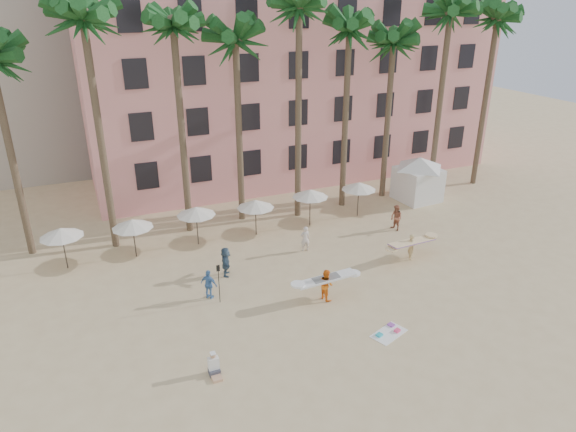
% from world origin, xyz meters
% --- Properties ---
extents(ground, '(120.00, 120.00, 0.00)m').
position_xyz_m(ground, '(0.00, 0.00, 0.00)').
color(ground, '#D1B789').
rests_on(ground, ground).
extents(pink_hotel, '(35.00, 14.00, 16.00)m').
position_xyz_m(pink_hotel, '(7.00, 26.00, 8.00)').
color(pink_hotel, pink).
rests_on(pink_hotel, ground).
extents(palm_row, '(44.40, 5.40, 16.30)m').
position_xyz_m(palm_row, '(0.51, 15.00, 12.97)').
color(palm_row, brown).
rests_on(palm_row, ground).
extents(umbrella_row, '(22.50, 2.70, 2.73)m').
position_xyz_m(umbrella_row, '(-3.00, 12.50, 2.33)').
color(umbrella_row, '#332B23').
rests_on(umbrella_row, ground).
extents(cabana, '(4.85, 4.85, 3.50)m').
position_xyz_m(cabana, '(13.02, 13.65, 2.07)').
color(cabana, silver).
rests_on(cabana, ground).
extents(beach_towel, '(2.04, 1.57, 0.14)m').
position_xyz_m(beach_towel, '(1.11, -0.54, 0.03)').
color(beach_towel, white).
rests_on(beach_towel, ground).
extents(carrier_yellow, '(3.49, 1.36, 1.66)m').
position_xyz_m(carrier_yellow, '(6.61, 5.41, 0.96)').
color(carrier_yellow, tan).
rests_on(carrier_yellow, ground).
extents(carrier_white, '(3.27, 0.96, 1.75)m').
position_xyz_m(carrier_white, '(-0.31, 3.40, 0.94)').
color(carrier_white, orange).
rests_on(carrier_white, ground).
extents(beachgoers, '(15.11, 4.47, 1.81)m').
position_xyz_m(beachgoers, '(-0.41, 8.11, 0.88)').
color(beachgoers, '#3A5065').
rests_on(beachgoers, ground).
extents(paddle, '(0.18, 0.04, 2.23)m').
position_xyz_m(paddle, '(-5.64, 5.30, 1.41)').
color(paddle, black).
rests_on(paddle, ground).
extents(seated_man, '(0.47, 0.82, 1.07)m').
position_xyz_m(seated_man, '(-7.45, -0.10, 0.37)').
color(seated_man, '#3F3F4C').
rests_on(seated_man, ground).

